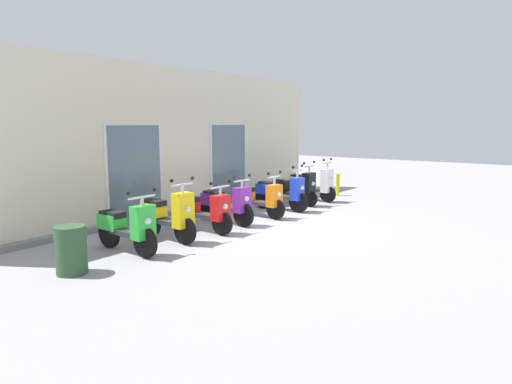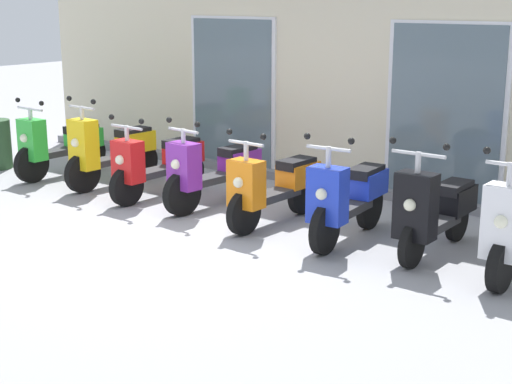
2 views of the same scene
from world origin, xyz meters
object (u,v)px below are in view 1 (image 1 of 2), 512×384
scooter_green (127,227)px  scooter_purple (226,204)px  scooter_orange (258,198)px  trash_bin (71,250)px  scooter_black (295,188)px  scooter_red (203,210)px  scooter_white (312,184)px  scooter_yellow (168,215)px  scooter_blue (281,192)px  curb_bollard (338,185)px

scooter_green → scooter_purple: size_ratio=0.96×
scooter_green → scooter_purple: 2.89m
scooter_orange → trash_bin: (-5.17, -0.21, -0.09)m
scooter_green → scooter_black: (5.87, 0.08, 0.02)m
scooter_green → scooter_red: bearing=0.6°
scooter_red → scooter_orange: scooter_orange is taller
scooter_purple → scooter_white: 3.91m
scooter_yellow → scooter_purple: (1.85, 0.06, -0.04)m
scooter_red → scooter_black: 3.88m
scooter_blue → scooter_green: bearing=179.2°
scooter_purple → trash_bin: (-4.12, -0.36, -0.09)m
scooter_yellow → scooter_orange: 2.90m
scooter_purple → scooter_black: scooter_black is taller
scooter_purple → curb_bollard: 5.23m
scooter_yellow → curb_bollard: bearing=-1.7°
scooter_blue → scooter_white: size_ratio=1.00×
scooter_red → curb_bollard: size_ratio=2.32×
scooter_green → scooter_orange: 3.93m
scooter_red → trash_bin: bearing=-175.2°
scooter_yellow → scooter_orange: size_ratio=0.98×
scooter_yellow → scooter_purple: bearing=1.7°
scooter_orange → scooter_black: size_ratio=1.05×
scooter_yellow → scooter_red: scooter_yellow is taller
scooter_red → scooter_black: size_ratio=1.06×
scooter_black → scooter_white: 0.92m
scooter_orange → curb_bollard: scooter_orange is taller
scooter_orange → trash_bin: size_ratio=2.14×
curb_bollard → scooter_green: bearing=178.8°
scooter_purple → trash_bin: scooter_purple is taller
scooter_green → scooter_red: (2.00, 0.02, -0.02)m
curb_bollard → scooter_orange: bearing=178.2°
scooter_black → scooter_red: bearing=-179.0°
trash_bin → scooter_white: bearing=2.0°
scooter_white → trash_bin: 8.04m
curb_bollard → trash_bin: bearing=-179.5°
scooter_purple → scooter_black: 2.99m
scooter_purple → scooter_orange: bearing=-7.7°
scooter_white → trash_bin: (-8.03, -0.27, -0.12)m
scooter_orange → scooter_purple: bearing=172.3°
scooter_purple → scooter_orange: 1.05m
trash_bin → scooter_black: bearing=2.7°
scooter_green → scooter_purple: (2.89, 0.10, -0.01)m
scooter_purple → scooter_green: bearing=-177.9°
scooter_yellow → scooter_blue: scooter_yellow is taller
scooter_white → scooter_orange: bearing=-178.8°
scooter_purple → scooter_blue: size_ratio=1.02×
scooter_white → trash_bin: bearing=-178.0°
trash_bin → scooter_purple: bearing=4.9°
scooter_black → scooter_yellow: bearing=-179.6°
scooter_green → scooter_white: (6.79, 0.02, 0.03)m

